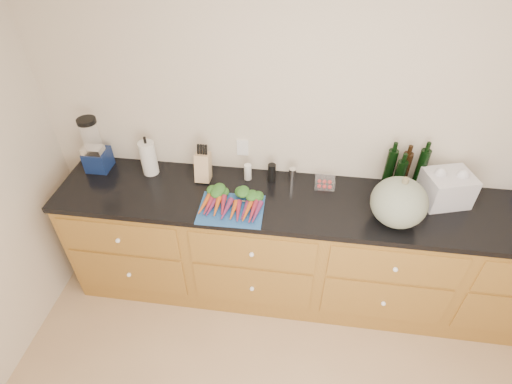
# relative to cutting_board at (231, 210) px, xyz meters

# --- Properties ---
(wall_back) EXTENTS (4.10, 0.05, 2.60)m
(wall_back) POSITION_rel_cutting_board_xyz_m (0.60, 0.48, 0.35)
(wall_back) COLOR beige
(wall_back) RESTS_ON ground
(cabinets) EXTENTS (3.60, 0.64, 0.90)m
(cabinets) POSITION_rel_cutting_board_xyz_m (0.60, 0.16, -0.49)
(cabinets) COLOR brown
(cabinets) RESTS_ON ground
(countertop) EXTENTS (3.64, 0.62, 0.04)m
(countertop) POSITION_rel_cutting_board_xyz_m (0.60, 0.16, -0.03)
(countertop) COLOR black
(countertop) RESTS_ON cabinets
(cutting_board) EXTENTS (0.42, 0.32, 0.01)m
(cutting_board) POSITION_rel_cutting_board_xyz_m (0.00, 0.00, 0.00)
(cutting_board) COLOR #1F4D8F
(cutting_board) RESTS_ON countertop
(carrots) EXTENTS (0.39, 0.29, 0.06)m
(carrots) POSITION_rel_cutting_board_xyz_m (0.00, 0.04, 0.03)
(carrots) COLOR #C05116
(carrots) RESTS_ON cutting_board
(squash) EXTENTS (0.34, 0.34, 0.30)m
(squash) POSITION_rel_cutting_board_xyz_m (1.02, 0.04, 0.15)
(squash) COLOR slate
(squash) RESTS_ON countertop
(blender_appliance) EXTENTS (0.16, 0.16, 0.40)m
(blender_appliance) POSITION_rel_cutting_board_xyz_m (-1.03, 0.32, 0.17)
(blender_appliance) COLOR #0F1E49
(blender_appliance) RESTS_ON countertop
(paper_towel) EXTENTS (0.11, 0.11, 0.25)m
(paper_towel) POSITION_rel_cutting_board_xyz_m (-0.64, 0.32, 0.12)
(paper_towel) COLOR silver
(paper_towel) RESTS_ON countertop
(knife_block) EXTENTS (0.10, 0.10, 0.20)m
(knife_block) POSITION_rel_cutting_board_xyz_m (-0.25, 0.30, 0.09)
(knife_block) COLOR tan
(knife_block) RESTS_ON countertop
(grinder_salt) EXTENTS (0.05, 0.05, 0.12)m
(grinder_salt) POSITION_rel_cutting_board_xyz_m (0.06, 0.34, 0.05)
(grinder_salt) COLOR silver
(grinder_salt) RESTS_ON countertop
(grinder_pepper) EXTENTS (0.05, 0.05, 0.14)m
(grinder_pepper) POSITION_rel_cutting_board_xyz_m (0.22, 0.34, 0.06)
(grinder_pepper) COLOR black
(grinder_pepper) RESTS_ON countertop
(canister_chrome) EXTENTS (0.05, 0.05, 0.12)m
(canister_chrome) POSITION_rel_cutting_board_xyz_m (0.37, 0.34, 0.05)
(canister_chrome) COLOR white
(canister_chrome) RESTS_ON countertop
(tomato_box) EXTENTS (0.13, 0.11, 0.06)m
(tomato_box) POSITION_rel_cutting_board_xyz_m (0.59, 0.33, 0.03)
(tomato_box) COLOR white
(tomato_box) RESTS_ON countertop
(bottles) EXTENTS (0.26, 0.13, 0.32)m
(bottles) POSITION_rel_cutting_board_xyz_m (1.09, 0.37, 0.14)
(bottles) COLOR black
(bottles) RESTS_ON countertop
(grocery_bag) EXTENTS (0.34, 0.30, 0.21)m
(grocery_bag) POSITION_rel_cutting_board_xyz_m (1.36, 0.28, 0.10)
(grocery_bag) COLOR silver
(grocery_bag) RESTS_ON countertop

